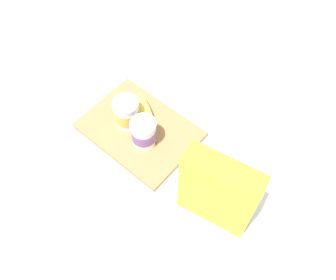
% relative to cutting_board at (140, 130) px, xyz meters
% --- Properties ---
extents(ground_plane, '(2.40, 2.40, 0.00)m').
position_rel_cutting_board_xyz_m(ground_plane, '(0.00, 0.00, -0.01)').
color(ground_plane, silver).
extents(cutting_board, '(0.32, 0.24, 0.02)m').
position_rel_cutting_board_xyz_m(cutting_board, '(0.00, 0.00, 0.00)').
color(cutting_board, '#A37A4C').
rests_on(cutting_board, ground_plane).
extents(cereal_box, '(0.19, 0.09, 0.24)m').
position_rel_cutting_board_xyz_m(cereal_box, '(-0.31, 0.06, 0.11)').
color(cereal_box, yellow).
rests_on(cereal_box, ground_plane).
extents(yogurt_cup_front, '(0.07, 0.07, 0.09)m').
position_rel_cutting_board_xyz_m(yogurt_cup_front, '(-0.04, 0.02, 0.05)').
color(yogurt_cup_front, white).
rests_on(yogurt_cup_front, cutting_board).
extents(yogurt_cup_back, '(0.07, 0.07, 0.09)m').
position_rel_cutting_board_xyz_m(yogurt_cup_back, '(0.04, 0.01, 0.05)').
color(yogurt_cup_back, white).
rests_on(yogurt_cup_back, cutting_board).
extents(banana_bunch, '(0.18, 0.13, 0.04)m').
position_rel_cutting_board_xyz_m(banana_bunch, '(0.01, -0.03, 0.03)').
color(banana_bunch, '#EFDA51').
rests_on(banana_bunch, cutting_board).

